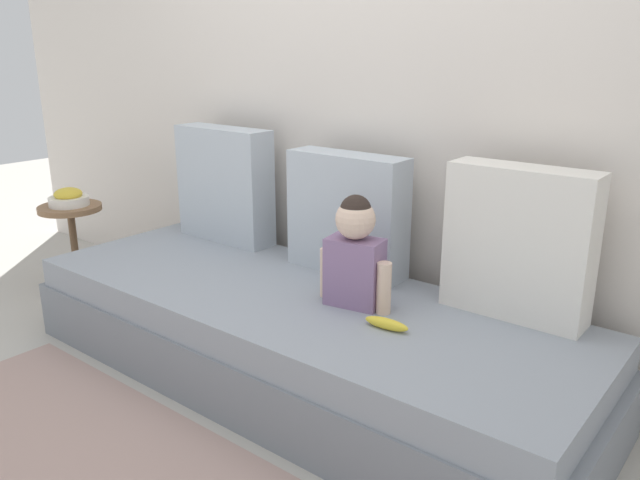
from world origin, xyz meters
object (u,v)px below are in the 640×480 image
Objects in this scene: throw_pillow_left at (225,185)px; couch at (296,336)px; side_table at (72,227)px; fruit_bowl at (69,198)px; throw_pillow_right at (518,243)px; toddler at (355,252)px; throw_pillow_center at (347,214)px; banana at (386,324)px.

couch is at bearing -24.19° from throw_pillow_left.
side_table is (-1.62, -0.03, 0.19)m from couch.
fruit_bowl is (0.00, -0.00, 0.16)m from side_table.
throw_pillow_right reaches higher than toddler.
toddler is at bearing 2.68° from fruit_bowl.
couch is 11.58× the size of fruit_bowl.
toddler is at bearing -150.59° from throw_pillow_right.
couch is 0.57m from throw_pillow_center.
fruit_bowl is at bearing -90.00° from side_table.
throw_pillow_left is 1.54m from throw_pillow_right.
toddler is 1.89m from side_table.
throw_pillow_center is 0.99× the size of throw_pillow_right.
side_table is at bearing 90.00° from fruit_bowl.
side_table reaches higher than banana.
throw_pillow_center is 1.09× the size of side_table.
couch is 5.70× the size of toddler.
fruit_bowl is (-2.39, -0.38, -0.12)m from throw_pillow_right.
toddler reaches higher than banana.
throw_pillow_center reaches higher than fruit_bowl.
throw_pillow_right is (0.77, 0.00, 0.02)m from throw_pillow_center.
couch is 0.52m from banana.
throw_pillow_right is at bearing 9.02° from side_table.
couch is 0.97m from throw_pillow_right.
couch is 1.63m from side_table.
throw_pillow_left is at bearing 162.06° from banana.
throw_pillow_center is (0.77, 0.00, -0.03)m from throw_pillow_left.
fruit_bowl is at bearing -155.91° from throw_pillow_left.
fruit_bowl is at bearing -177.32° from toddler.
side_table is at bearing -155.91° from throw_pillow_left.
throw_pillow_right reaches higher than couch.
throw_pillow_right is at bearing 0.00° from throw_pillow_center.
throw_pillow_right is 0.56m from banana.
banana is at bearing -26.71° from toddler.
throw_pillow_left is 1.07m from toddler.
throw_pillow_center is 0.67m from banana.
throw_pillow_right is at bearing 0.00° from throw_pillow_left.
throw_pillow_center is at bearing 13.19° from fruit_bowl.
throw_pillow_left is 1.32× the size of toddler.
throw_pillow_center is at bearing 13.19° from side_table.
throw_pillow_left is 1.34m from banana.
couch is 1.66m from fruit_bowl.
banana is (0.22, -0.11, -0.20)m from toddler.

